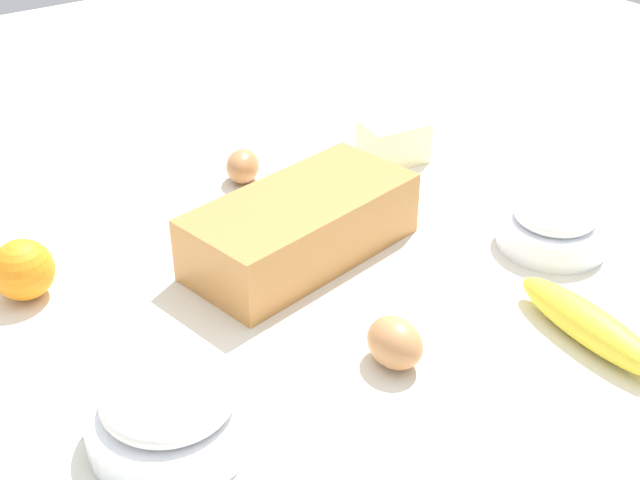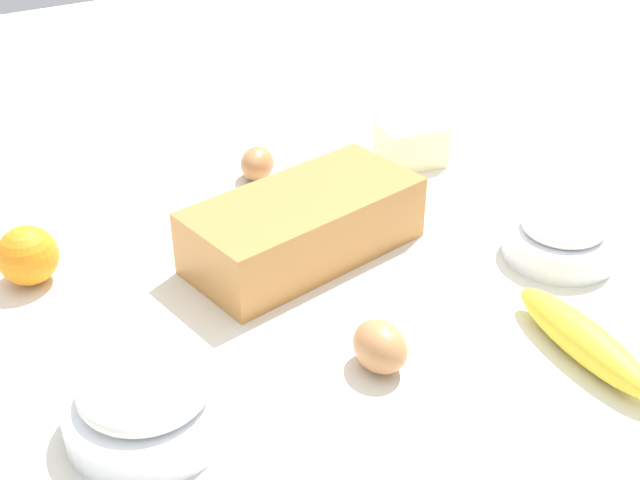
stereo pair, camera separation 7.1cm
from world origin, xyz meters
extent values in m
cube|color=silver|center=(0.00, 0.00, -0.01)|extent=(2.40, 2.40, 0.02)
cube|color=#B77A3D|center=(0.00, 0.04, 0.04)|extent=(0.30, 0.18, 0.08)
cube|color=black|center=(0.00, 0.04, 0.04)|extent=(0.28, 0.16, 0.07)
cylinder|color=white|center=(-0.26, -0.14, 0.02)|extent=(0.15, 0.15, 0.04)
torus|color=white|center=(-0.26, -0.14, 0.04)|extent=(0.15, 0.15, 0.01)
ellipsoid|color=white|center=(-0.26, -0.14, 0.05)|extent=(0.12, 0.12, 0.04)
cylinder|color=white|center=(0.26, -0.12, 0.02)|extent=(0.13, 0.13, 0.03)
torus|color=white|center=(0.26, -0.12, 0.03)|extent=(0.13, 0.13, 0.01)
ellipsoid|color=white|center=(0.26, -0.12, 0.04)|extent=(0.10, 0.10, 0.03)
ellipsoid|color=yellow|center=(0.15, -0.27, 0.02)|extent=(0.06, 0.19, 0.04)
sphere|color=orange|center=(-0.30, 0.15, 0.03)|extent=(0.07, 0.07, 0.07)
cube|color=#F4EDB2|center=(0.25, 0.17, 0.03)|extent=(0.10, 0.08, 0.06)
ellipsoid|color=#AF7647|center=(0.04, 0.24, 0.02)|extent=(0.07, 0.07, 0.05)
ellipsoid|color=#BB7F4D|center=(-0.04, -0.18, 0.03)|extent=(0.05, 0.06, 0.05)
camera|label=1|loc=(-0.47, -0.67, 0.55)|focal=47.24mm
camera|label=2|loc=(-0.41, -0.70, 0.55)|focal=47.24mm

